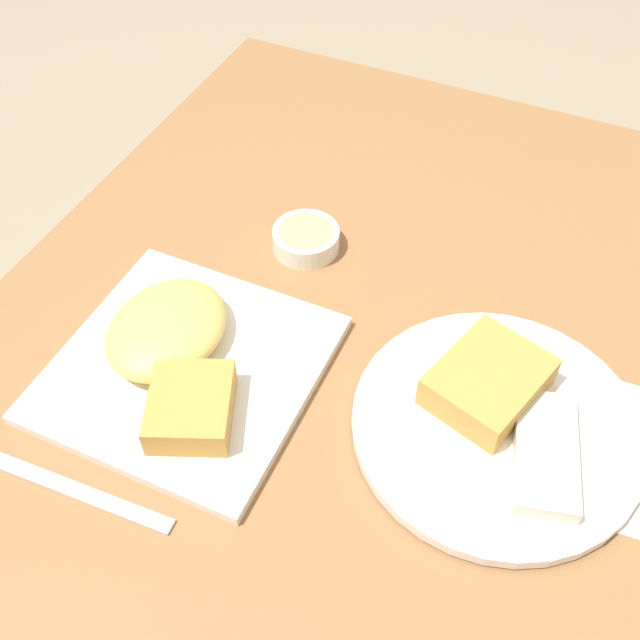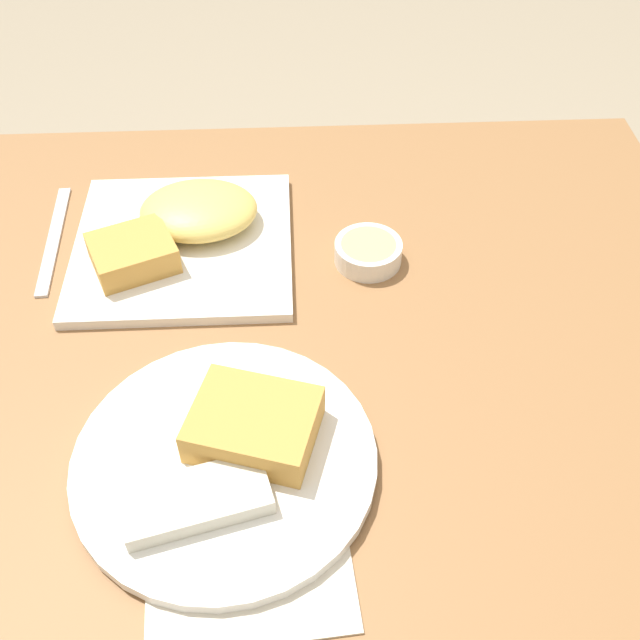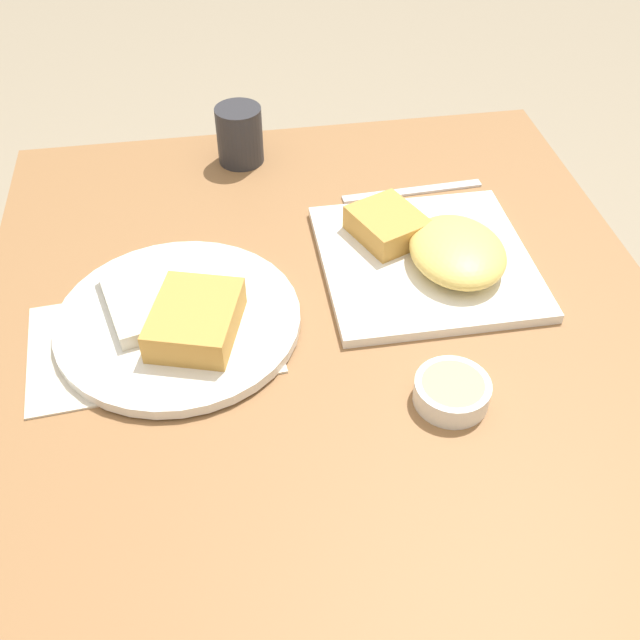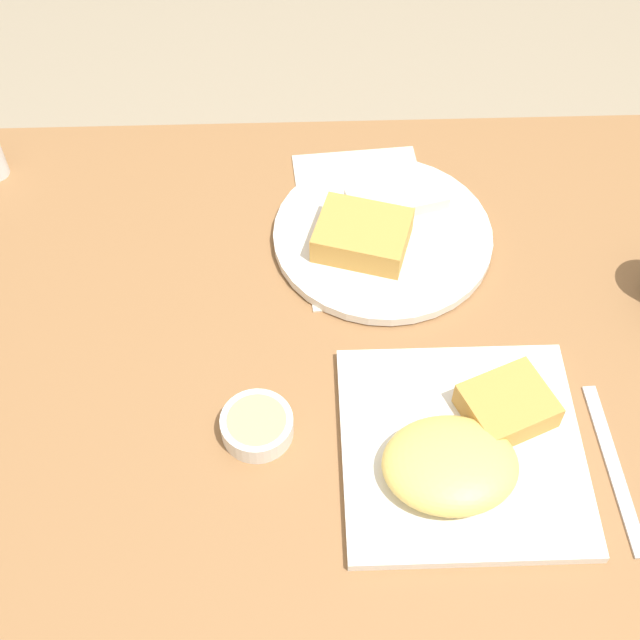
% 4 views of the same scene
% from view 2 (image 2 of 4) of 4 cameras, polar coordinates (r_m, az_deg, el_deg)
% --- Properties ---
extents(ground_plane, '(8.00, 8.00, 0.00)m').
position_cam_2_polar(ground_plane, '(1.54, -1.23, -20.68)').
color(ground_plane, gray).
extents(dining_table, '(1.08, 0.88, 0.77)m').
position_cam_2_polar(dining_table, '(0.95, -1.87, -4.23)').
color(dining_table, olive).
rests_on(dining_table, ground_plane).
extents(menu_card, '(0.21, 0.31, 0.00)m').
position_cam_2_polar(menu_card, '(0.75, -5.92, -12.92)').
color(menu_card, beige).
rests_on(menu_card, dining_table).
extents(plate_square_near, '(0.28, 0.28, 0.06)m').
position_cam_2_polar(plate_square_near, '(0.99, -10.52, 6.55)').
color(plate_square_near, white).
rests_on(plate_square_near, dining_table).
extents(plate_oval_far, '(0.30, 0.30, 0.05)m').
position_cam_2_polar(plate_oval_far, '(0.76, -7.05, -10.14)').
color(plate_oval_far, white).
rests_on(plate_oval_far, menu_card).
extents(sauce_ramekin, '(0.09, 0.09, 0.03)m').
position_cam_2_polar(sauce_ramekin, '(0.96, 3.57, 5.21)').
color(sauce_ramekin, white).
rests_on(sauce_ramekin, dining_table).
extents(butter_knife, '(0.03, 0.22, 0.00)m').
position_cam_2_polar(butter_knife, '(1.06, -19.72, 5.82)').
color(butter_knife, silver).
rests_on(butter_knife, dining_table).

